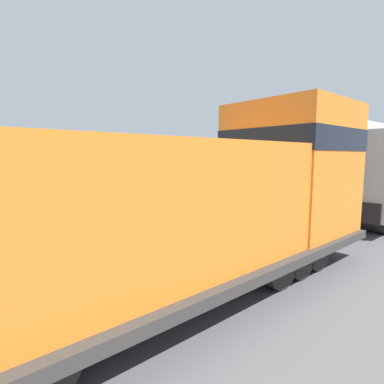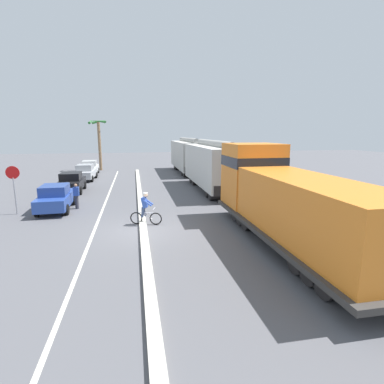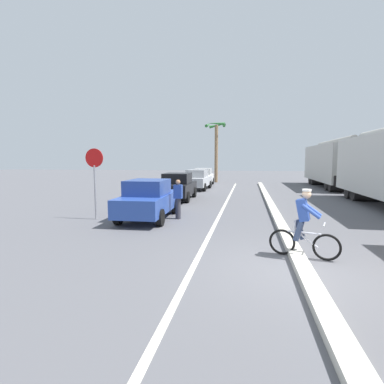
% 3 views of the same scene
% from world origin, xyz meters
% --- Properties ---
extents(ground_plane, '(120.00, 120.00, 0.00)m').
position_xyz_m(ground_plane, '(0.00, 0.00, 0.00)').
color(ground_plane, '#56565B').
extents(median_curb, '(0.36, 36.00, 0.16)m').
position_xyz_m(median_curb, '(0.00, 6.00, 0.08)').
color(median_curb, beige).
rests_on(median_curb, ground).
extents(lane_stripe, '(0.14, 36.00, 0.01)m').
position_xyz_m(lane_stripe, '(-2.40, 6.00, 0.00)').
color(lane_stripe, silver).
rests_on(lane_stripe, ground).
extents(locomotive, '(3.10, 11.61, 4.20)m').
position_xyz_m(locomotive, '(6.11, -2.49, 1.80)').
color(locomotive, orange).
rests_on(locomotive, ground).
extents(parked_car_blue, '(1.94, 4.25, 1.62)m').
position_xyz_m(parked_car_blue, '(-5.20, 4.97, 0.82)').
color(parked_car_blue, '#28479E').
rests_on(parked_car_blue, ground).
extents(parked_car_black, '(1.91, 4.24, 1.62)m').
position_xyz_m(parked_car_black, '(-5.40, 11.01, 0.82)').
color(parked_car_black, black).
rests_on(parked_car_black, ground).
extents(parked_car_silver, '(1.94, 4.25, 1.62)m').
position_xyz_m(parked_car_silver, '(-5.25, 17.29, 0.82)').
color(parked_car_silver, '#B7BABF').
rests_on(parked_car_silver, ground).
extents(parked_car_white, '(1.97, 4.27, 1.62)m').
position_xyz_m(parked_car_white, '(-5.39, 21.52, 0.82)').
color(parked_car_white, silver).
rests_on(parked_car_white, ground).
extents(cyclist, '(1.66, 0.64, 1.71)m').
position_xyz_m(cyclist, '(0.16, 0.96, 0.82)').
color(cyclist, black).
rests_on(cyclist, ground).
extents(stop_sign, '(0.76, 0.08, 2.88)m').
position_xyz_m(stop_sign, '(-7.31, 4.49, 2.02)').
color(stop_sign, gray).
rests_on(stop_sign, ground).
extents(palm_tree_near, '(2.36, 2.19, 6.51)m').
position_xyz_m(palm_tree_near, '(-4.58, 25.63, 4.54)').
color(palm_tree_near, '#846647').
rests_on(palm_tree_near, ground).
extents(pedestrian_by_cars, '(0.34, 0.22, 1.62)m').
position_xyz_m(pedestrian_by_cars, '(-4.01, 5.16, 0.85)').
color(pedestrian_by_cars, '#33333D').
rests_on(pedestrian_by_cars, ground).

